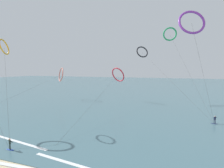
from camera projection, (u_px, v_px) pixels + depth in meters
The scene contains 11 objects.
sea_water at pixel (154, 86), 113.03m from camera, with size 400.00×200.00×0.08m, color #476B75.
surfer_navy at pixel (215, 120), 35.86m from camera, with size 1.40×0.69×1.70m.
surfer_cobalt at pixel (10, 145), 24.37m from camera, with size 1.40×0.69×1.70m.
kite_coral at pixel (61, 75), 64.81m from camera, with size 4.82×38.31×11.96m.
kite_emerald at pixel (170, 34), 49.77m from camera, with size 11.52×14.16×23.49m.
kite_charcoal at pixel (142, 52), 59.88m from camera, with size 21.04×22.94×19.44m.
kite_crimson at pixel (118, 75), 60.63m from camera, with size 5.96×40.00×11.97m.
kite_violet at pixel (192, 22), 32.71m from camera, with size 8.26×5.12×22.86m.
kite_amber at pixel (4, 47), 34.36m from camera, with size 11.59×10.26×17.52m.
wave_crest_mid at pixel (66, 162), 21.20m from camera, with size 9.84×0.50×0.12m, color white.
wave_crest_far at pixel (13, 140), 27.65m from camera, with size 15.13×0.50×0.12m, color white.
Camera 1 is at (10.31, -6.94, 11.63)m, focal length 27.58 mm.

